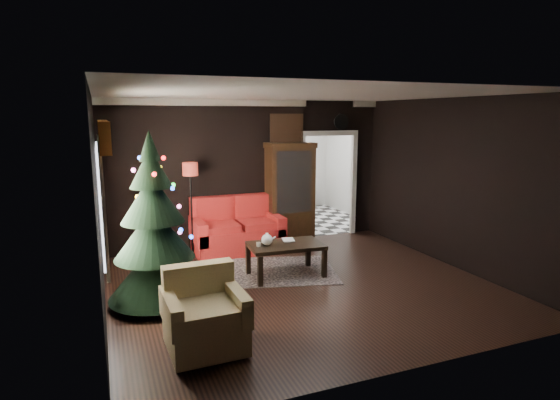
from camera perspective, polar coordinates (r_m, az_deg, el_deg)
name	(u,v)px	position (r m, az deg, el deg)	size (l,w,h in m)	color
floor	(302,286)	(7.00, 2.75, -10.57)	(5.50, 5.50, 0.00)	black
ceiling	(304,94)	(6.54, 2.97, 12.99)	(5.50, 5.50, 0.00)	white
wall_back	(250,173)	(8.94, -3.77, 3.32)	(5.50, 5.50, 0.00)	black
wall_front	(412,235)	(4.52, 16.05, -4.20)	(5.50, 5.50, 0.00)	black
wall_left	(98,207)	(6.05, -21.62, -0.85)	(5.50, 5.50, 0.00)	black
wall_right	(454,183)	(8.14, 20.79, 1.95)	(5.50, 5.50, 0.00)	black
doorway	(328,186)	(9.64, 5.93, 1.70)	(1.10, 0.10, 2.10)	silver
left_window	(101,200)	(6.24, -21.29, -0.04)	(0.05, 1.60, 1.40)	white
valance	(104,135)	(6.15, -21.05, 7.54)	(0.12, 2.10, 0.35)	#9F501D
kitchen_floor	(298,220)	(11.16, 2.29, -2.52)	(3.00, 3.00, 0.00)	white
kitchen_window	(277,146)	(12.24, -0.40, 6.69)	(0.70, 0.06, 0.70)	white
rug	(273,271)	(7.59, -0.84, -8.79)	(1.99, 1.45, 0.01)	#30252D
loveseat	(237,225)	(8.56, -5.33, -3.15)	(1.70, 0.90, 1.00)	maroon
curio_cabinet	(290,196)	(9.05, 1.24, 0.54)	(0.90, 0.45, 1.90)	black
floor_lamp	(192,211)	(8.34, -10.91, -1.34)	(0.29, 0.29, 1.73)	black
christmas_tree	(154,228)	(6.26, -15.41, -3.41)	(1.26, 1.26, 2.40)	black
armchair	(205,310)	(5.11, -9.34, -13.35)	(0.83, 0.83, 0.85)	beige
coffee_table	(286,259)	(7.30, 0.71, -7.39)	(1.15, 0.69, 0.52)	#342518
teapot	(267,239)	(7.12, -1.62, -4.91)	(0.20, 0.20, 0.19)	white
cup_a	(263,241)	(7.28, -2.07, -5.12)	(0.06, 0.06, 0.05)	white
cup_b	(259,244)	(7.09, -2.68, -5.51)	(0.07, 0.07, 0.06)	white
book	(283,233)	(7.36, 0.32, -4.14)	(0.18, 0.02, 0.25)	gray
wall_clock	(341,122)	(9.60, 7.57, 9.61)	(0.32, 0.32, 0.06)	white
painting	(287,129)	(9.09, 0.82, 8.83)	(0.62, 0.05, 0.52)	#C58244
kitchen_counter	(280,194)	(12.16, 0.03, 0.73)	(1.80, 0.60, 0.90)	silver
kitchen_table	(292,208)	(10.70, 1.48, -1.04)	(0.70, 0.70, 0.75)	#583819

